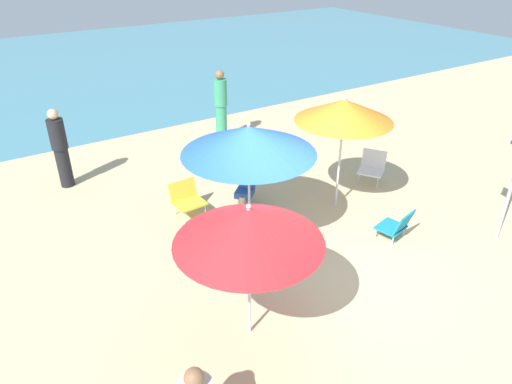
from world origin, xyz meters
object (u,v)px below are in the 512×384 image
umbrella_orange (344,110)px  beach_chair_a (187,198)px  umbrella_blue (249,140)px  person_b (60,148)px  beach_chair_b (397,225)px  person_c (221,106)px  umbrella_red (249,226)px  person_d (246,180)px  beach_chair_c (372,166)px

umbrella_orange → beach_chair_a: size_ratio=3.62×
umbrella_blue → person_b: size_ratio=1.30×
beach_chair_a → person_b: bearing=-148.9°
umbrella_orange → beach_chair_b: (0.11, -1.38, -1.61)m
person_b → person_c: bearing=-100.3°
umbrella_orange → umbrella_blue: umbrella_orange is taller
umbrella_red → beach_chair_b: bearing=8.2°
beach_chair_a → umbrella_blue: bearing=20.2°
umbrella_blue → person_b: bearing=121.1°
umbrella_blue → beach_chair_a: bearing=113.8°
umbrella_orange → person_d: umbrella_orange is taller
umbrella_red → beach_chair_c: bearing=27.2°
umbrella_blue → person_c: size_ratio=1.20×
umbrella_blue → person_d: umbrella_blue is taller
beach_chair_a → beach_chair_c: size_ratio=0.84×
umbrella_red → beach_chair_c: (4.38, 2.25, -1.29)m
umbrella_blue → person_b: (-2.17, 3.59, -0.95)m
umbrella_red → umbrella_blue: 2.19m
beach_chair_b → person_c: size_ratio=0.33×
umbrella_blue → beach_chair_c: bearing=7.0°
beach_chair_c → beach_chair_b: bearing=22.7°
beach_chair_c → person_b: bearing=-63.9°
person_c → person_d: 3.08m
beach_chair_c → person_c: 3.94m
beach_chair_a → person_c: (2.21, 2.70, 0.58)m
beach_chair_b → umbrella_blue: bearing=42.2°
beach_chair_c → person_d: 2.71m
umbrella_blue → person_b: 4.30m
umbrella_red → umbrella_orange: umbrella_orange is taller
umbrella_blue → beach_chair_c: umbrella_blue is taller
beach_chair_b → beach_chair_a: bearing=31.0°
person_d → person_c: bearing=-152.8°
beach_chair_a → person_c: bearing=137.0°
beach_chair_c → person_d: person_d is taller
person_c → person_d: person_c is taller
umbrella_red → beach_chair_a: size_ratio=3.23×
person_c → person_d: (-1.04, -2.87, -0.47)m
person_d → umbrella_orange: bearing=96.3°
umbrella_red → beach_chair_a: (0.59, 3.12, -1.31)m
beach_chair_c → person_d: size_ratio=0.81×
umbrella_red → person_c: bearing=64.3°
person_b → person_d: person_b is taller
person_d → umbrella_red: bearing=16.2°
beach_chair_a → person_b: 2.87m
umbrella_red → person_d: size_ratio=2.20×
umbrella_red → beach_chair_a: 3.44m
umbrella_orange → umbrella_blue: size_ratio=1.01×
umbrella_red → beach_chair_b: umbrella_red is taller
beach_chair_b → umbrella_red: bearing=85.1°
beach_chair_a → umbrella_red: bearing=-14.4°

